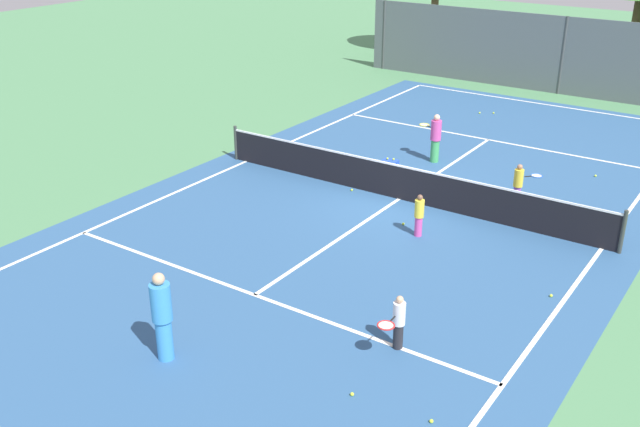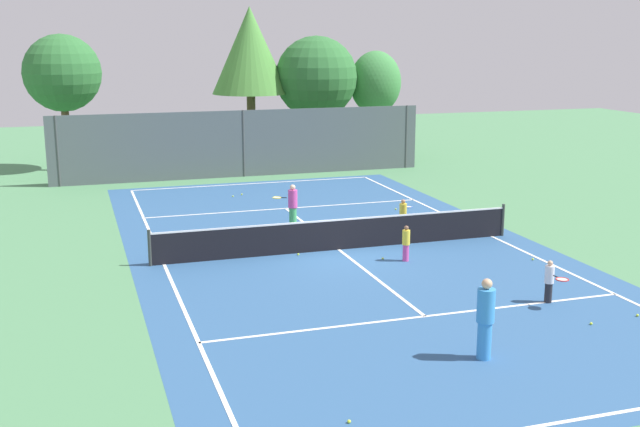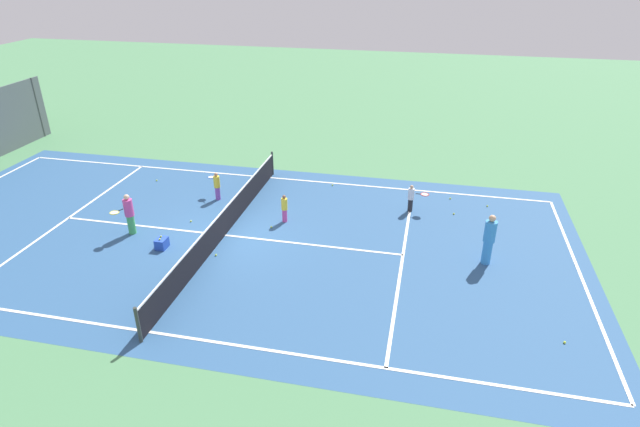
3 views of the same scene
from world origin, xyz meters
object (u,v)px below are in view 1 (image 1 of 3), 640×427
player_3 (519,184)px  player_4 (419,215)px  tennis_ball_3 (403,224)px  tennis_ball_10 (595,176)px  tennis_ball_6 (448,185)px  tennis_ball_8 (352,394)px  tennis_ball_11 (494,113)px  tennis_ball_5 (352,190)px  tennis_ball_1 (545,229)px  player_2 (162,316)px  ball_crate (390,166)px  player_0 (435,137)px  tennis_ball_7 (480,113)px  tennis_ball_4 (551,296)px  player_1 (398,322)px  tennis_ball_2 (431,421)px

player_3 → player_4: player_3 is taller
tennis_ball_3 → tennis_ball_10: bearing=63.6°
tennis_ball_6 → tennis_ball_8: same height
tennis_ball_11 → tennis_ball_10: bearing=-42.7°
tennis_ball_3 → tennis_ball_5: size_ratio=1.00×
tennis_ball_1 → tennis_ball_11: 10.63m
player_2 → ball_crate: 10.98m
player_0 → tennis_ball_7: 6.05m
player_4 → tennis_ball_8: (1.98, -6.28, -0.53)m
tennis_ball_4 → tennis_ball_5: bearing=157.9°
player_1 → tennis_ball_4: size_ratio=16.84×
ball_crate → tennis_ball_8: ball_crate is taller
player_0 → tennis_ball_5: (-0.83, -3.58, -0.77)m
player_2 → tennis_ball_6: bearing=86.7°
player_2 → tennis_ball_4: (5.14, 6.15, -0.87)m
tennis_ball_4 → tennis_ball_2: bearing=-93.5°
tennis_ball_7 → tennis_ball_10: bearing=-38.5°
player_1 → tennis_ball_7: player_1 is taller
player_1 → tennis_ball_10: bearing=86.9°
tennis_ball_3 → tennis_ball_2: bearing=-58.4°
player_4 → tennis_ball_8: player_4 is taller
player_1 → tennis_ball_5: size_ratio=16.84×
player_2 → player_3: 10.88m
tennis_ball_4 → tennis_ball_11: 14.00m
ball_crate → player_0: bearing=65.2°
tennis_ball_1 → ball_crate: bearing=164.1°
ball_crate → tennis_ball_11: 7.79m
player_1 → tennis_ball_6: 8.56m
player_2 → player_4: bearing=78.9°
tennis_ball_6 → tennis_ball_7: 7.94m
player_2 → tennis_ball_10: (3.95, 13.93, -0.87)m
player_3 → tennis_ball_5: size_ratio=17.89×
tennis_ball_5 → tennis_ball_7: 9.51m
player_1 → player_4: player_1 is taller
tennis_ball_6 → tennis_ball_10: (3.34, 3.19, 0.00)m
ball_crate → player_2: bearing=-82.7°
tennis_ball_8 → ball_crate: bearing=115.9°
tennis_ball_6 → tennis_ball_7: same height
tennis_ball_4 → tennis_ball_8: (-1.73, -5.17, 0.00)m
tennis_ball_2 → tennis_ball_3: size_ratio=1.00×
ball_crate → tennis_ball_2: bearing=-57.5°
tennis_ball_4 → tennis_ball_11: same height
player_2 → tennis_ball_10: size_ratio=26.71×
player_3 → tennis_ball_2: size_ratio=17.89×
tennis_ball_11 → ball_crate: bearing=-91.7°
tennis_ball_2 → player_0: bearing=115.9°
tennis_ball_5 → tennis_ball_8: (4.90, -7.87, 0.00)m
player_0 → tennis_ball_1: size_ratio=23.40×
player_3 → tennis_ball_7: player_3 is taller
player_2 → tennis_ball_2: 5.03m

